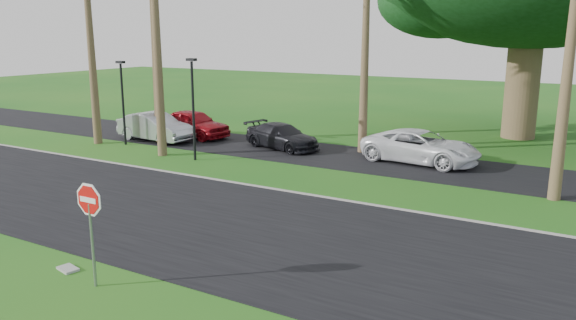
% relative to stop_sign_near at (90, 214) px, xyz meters
% --- Properties ---
extents(ground, '(120.00, 120.00, 0.00)m').
position_rel_stop_sign_near_xyz_m(ground, '(-0.50, 3.00, -1.77)').
color(ground, '#165615').
rests_on(ground, ground).
extents(road, '(120.00, 8.00, 0.02)m').
position_rel_stop_sign_near_xyz_m(road, '(-0.50, 5.00, -1.76)').
color(road, black).
rests_on(road, ground).
extents(parking_strip, '(120.00, 5.00, 0.02)m').
position_rel_stop_sign_near_xyz_m(parking_strip, '(-0.50, 15.50, -1.76)').
color(parking_strip, black).
rests_on(parking_strip, ground).
extents(curb, '(120.00, 0.12, 0.06)m').
position_rel_stop_sign_near_xyz_m(curb, '(-0.50, 9.05, -1.74)').
color(curb, gray).
rests_on(curb, ground).
extents(stop_sign_near, '(1.05, 0.07, 2.62)m').
position_rel_stop_sign_near_xyz_m(stop_sign_near, '(0.00, 0.00, 0.00)').
color(stop_sign_near, gray).
rests_on(stop_sign_near, ground).
extents(streetlight_left, '(0.45, 0.25, 4.34)m').
position_rel_stop_sign_near_xyz_m(streetlight_left, '(-12.00, 12.50, 0.72)').
color(streetlight_left, black).
rests_on(streetlight_left, ground).
extents(streetlight_right, '(0.45, 0.25, 4.64)m').
position_rel_stop_sign_near_xyz_m(streetlight_right, '(-6.50, 11.50, 0.88)').
color(streetlight_right, black).
rests_on(streetlight_right, ground).
extents(car_silver, '(4.67, 1.93, 1.50)m').
position_rel_stop_sign_near_xyz_m(car_silver, '(-11.32, 14.04, -1.02)').
color(car_silver, '#A2A5A8').
rests_on(car_silver, ground).
extents(car_red, '(4.68, 2.36, 1.53)m').
position_rel_stop_sign_near_xyz_m(car_red, '(-10.22, 15.94, -1.01)').
color(car_red, maroon).
rests_on(car_red, ground).
extents(car_dark, '(4.57, 2.76, 1.24)m').
position_rel_stop_sign_near_xyz_m(car_dark, '(-4.35, 15.74, -1.15)').
color(car_dark, black).
rests_on(car_dark, ground).
extents(car_minivan, '(5.47, 2.95, 1.46)m').
position_rel_stop_sign_near_xyz_m(car_minivan, '(2.69, 16.14, -1.04)').
color(car_minivan, white).
rests_on(car_minivan, ground).
extents(utility_slab, '(0.61, 0.46, 0.06)m').
position_rel_stop_sign_near_xyz_m(utility_slab, '(-1.32, 0.28, -1.74)').
color(utility_slab, gray).
rests_on(utility_slab, ground).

